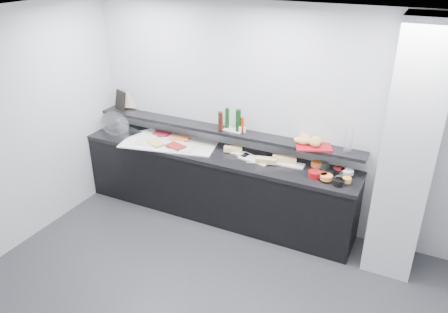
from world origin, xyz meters
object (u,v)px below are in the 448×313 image
at_px(framed_print, 120,100).
at_px(condiment_tray, 234,130).
at_px(sandwich_plate_mid, 255,159).
at_px(cloche_base, 125,132).
at_px(carafe, 348,141).
at_px(bread_tray, 313,146).

bearing_deg(framed_print, condiment_tray, 22.59).
xyz_separation_m(sandwich_plate_mid, framed_print, (-2.14, 0.21, 0.37)).
bearing_deg(cloche_base, sandwich_plate_mid, 15.66).
bearing_deg(framed_print, sandwich_plate_mid, 17.76).
height_order(sandwich_plate_mid, carafe, carafe).
bearing_deg(condiment_tray, sandwich_plate_mid, -23.91).
xyz_separation_m(cloche_base, carafe, (2.96, 0.16, 0.38)).
relative_size(framed_print, condiment_tray, 1.06).
bearing_deg(carafe, bread_tray, -179.92).
xyz_separation_m(condiment_tray, carafe, (1.41, -0.05, 0.14)).
xyz_separation_m(framed_print, condiment_tray, (1.77, -0.03, -0.12)).
distance_m(framed_print, bread_tray, 2.81).
bearing_deg(cloche_base, carafe, 18.01).
distance_m(sandwich_plate_mid, framed_print, 2.18).
xyz_separation_m(cloche_base, condiment_tray, (1.55, 0.21, 0.24)).
relative_size(cloche_base, framed_print, 1.63).
bearing_deg(sandwich_plate_mid, framed_print, -175.20).
bearing_deg(carafe, sandwich_plate_mid, -172.67).
xyz_separation_m(framed_print, bread_tray, (2.80, -0.08, -0.12)).
height_order(cloche_base, carafe, carafe).
relative_size(sandwich_plate_mid, bread_tray, 0.96).
xyz_separation_m(cloche_base, framed_print, (-0.22, 0.24, 0.36)).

